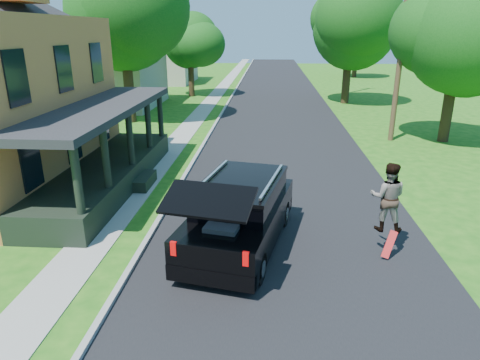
# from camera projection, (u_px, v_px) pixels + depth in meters

# --- Properties ---
(ground) EXTENTS (140.00, 140.00, 0.00)m
(ground) POSITION_uv_depth(u_px,v_px,m) (292.00, 276.00, 10.48)
(ground) COLOR #1A5E12
(ground) RESTS_ON ground
(street) EXTENTS (8.00, 120.00, 0.02)m
(street) POSITION_uv_depth(u_px,v_px,m) (279.00, 118.00, 29.30)
(street) COLOR black
(street) RESTS_ON ground
(curb) EXTENTS (0.15, 120.00, 0.12)m
(curb) POSITION_uv_depth(u_px,v_px,m) (220.00, 117.00, 29.56)
(curb) COLOR gray
(curb) RESTS_ON ground
(sidewalk) EXTENTS (1.30, 120.00, 0.03)m
(sidewalk) POSITION_uv_depth(u_px,v_px,m) (198.00, 117.00, 29.66)
(sidewalk) COLOR #9C9B94
(sidewalk) RESTS_ON ground
(front_walk) EXTENTS (6.50, 1.20, 0.03)m
(front_walk) POSITION_uv_depth(u_px,v_px,m) (42.00, 184.00, 16.74)
(front_walk) COLOR #9C9B94
(front_walk) RESTS_ON ground
(neighbor_house_mid) EXTENTS (12.78, 12.78, 8.30)m
(neighbor_house_mid) POSITION_uv_depth(u_px,v_px,m) (102.00, 51.00, 32.54)
(neighbor_house_mid) COLOR #999788
(neighbor_house_mid) RESTS_ON ground
(neighbor_house_far) EXTENTS (12.78, 12.78, 8.30)m
(neighbor_house_far) POSITION_uv_depth(u_px,v_px,m) (155.00, 44.00, 47.59)
(neighbor_house_far) COLOR #999788
(neighbor_house_far) RESTS_ON ground
(black_suv) EXTENTS (3.09, 5.76, 2.55)m
(black_suv) POSITION_uv_depth(u_px,v_px,m) (240.00, 214.00, 11.66)
(black_suv) COLOR black
(black_suv) RESTS_ON ground
(skateboarder) EXTENTS (1.05, 0.89, 1.88)m
(skateboarder) POSITION_uv_depth(u_px,v_px,m) (388.00, 197.00, 11.21)
(skateboarder) COLOR black
(skateboarder) RESTS_ON ground
(skateboard) EXTENTS (0.44, 0.32, 0.72)m
(skateboard) POSITION_uv_depth(u_px,v_px,m) (389.00, 245.00, 11.18)
(skateboard) COLOR red
(skateboard) RESTS_ON ground
(tree_left_mid) EXTENTS (8.62, 8.40, 10.41)m
(tree_left_mid) POSITION_uv_depth(u_px,v_px,m) (122.00, 11.00, 25.81)
(tree_left_mid) COLOR black
(tree_left_mid) RESTS_ON ground
(tree_left_far) EXTENTS (6.14, 6.31, 7.43)m
(tree_left_far) POSITION_uv_depth(u_px,v_px,m) (190.00, 41.00, 37.23)
(tree_left_far) COLOR black
(tree_left_far) RESTS_ON ground
(tree_right_near) EXTENTS (7.14, 6.90, 8.49)m
(tree_right_near) POSITION_uv_depth(u_px,v_px,m) (459.00, 34.00, 21.37)
(tree_right_near) COLOR black
(tree_right_near) RESTS_ON ground
(tree_right_mid) EXTENTS (6.49, 6.31, 10.02)m
(tree_right_mid) POSITION_uv_depth(u_px,v_px,m) (351.00, 17.00, 32.99)
(tree_right_mid) COLOR black
(tree_right_mid) RESTS_ON ground
(tree_right_far) EXTENTS (6.27, 6.10, 8.84)m
(tree_right_far) POSITION_uv_depth(u_px,v_px,m) (357.00, 31.00, 52.22)
(tree_right_far) COLOR black
(tree_right_far) RESTS_ON ground
(utility_pole_near) EXTENTS (1.75, 0.33, 9.55)m
(utility_pole_near) POSITION_uv_depth(u_px,v_px,m) (402.00, 46.00, 21.74)
(utility_pole_near) COLOR #4C3023
(utility_pole_near) RESTS_ON ground
(utility_pole_far) EXTENTS (1.49, 0.54, 8.85)m
(utility_pole_far) POSITION_uv_depth(u_px,v_px,m) (351.00, 43.00, 38.89)
(utility_pole_far) COLOR #4C3023
(utility_pole_far) RESTS_ON ground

